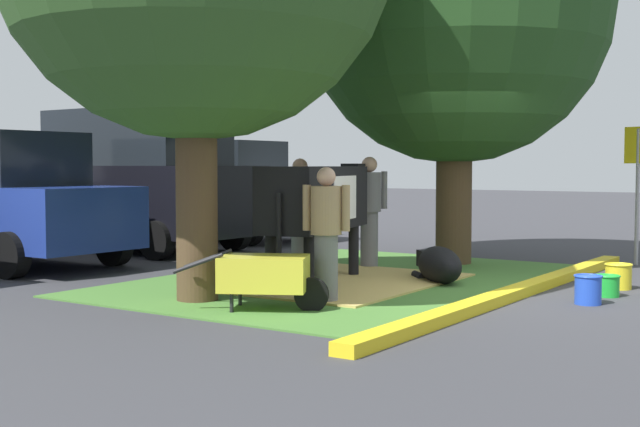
# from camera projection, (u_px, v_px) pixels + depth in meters

# --- Properties ---
(ground_plane) EXTENTS (80.00, 80.00, 0.00)m
(ground_plane) POSITION_uv_depth(u_px,v_px,m) (492.00, 292.00, 10.13)
(ground_plane) COLOR #38383D
(grass_island) EXTENTS (6.59, 4.47, 0.02)m
(grass_island) POSITION_uv_depth(u_px,v_px,m) (348.00, 279.00, 11.22)
(grass_island) COLOR #477A33
(grass_island) RESTS_ON ground
(curb_yellow) EXTENTS (7.79, 0.24, 0.12)m
(curb_yellow) POSITION_uv_depth(u_px,v_px,m) (520.00, 290.00, 9.88)
(curb_yellow) COLOR yellow
(curb_yellow) RESTS_ON ground
(hay_bedding) EXTENTS (3.24, 2.45, 0.04)m
(hay_bedding) POSITION_uv_depth(u_px,v_px,m) (339.00, 282.00, 10.86)
(hay_bedding) COLOR tan
(hay_bedding) RESTS_ON ground
(shade_tree_right) EXTENTS (4.68, 4.68, 6.23)m
(shade_tree_right) POSITION_uv_depth(u_px,v_px,m) (455.00, 11.00, 12.81)
(shade_tree_right) COLOR #4C3823
(shade_tree_right) RESTS_ON ground
(cow_holstein) EXTENTS (3.08, 1.25, 1.55)m
(cow_holstein) POSITION_uv_depth(u_px,v_px,m) (318.00, 199.00, 10.79)
(cow_holstein) COLOR black
(cow_holstein) RESTS_ON ground
(calf_lying) EXTENTS (1.17, 1.13, 0.48)m
(calf_lying) POSITION_uv_depth(u_px,v_px,m) (438.00, 265.00, 10.92)
(calf_lying) COLOR black
(calf_lying) RESTS_ON ground
(person_handler) EXTENTS (0.37, 0.43, 1.63)m
(person_handler) POSITION_uv_depth(u_px,v_px,m) (300.00, 210.00, 12.30)
(person_handler) COLOR slate
(person_handler) RESTS_ON ground
(person_visitor_near) EXTENTS (0.35, 0.44, 1.65)m
(person_visitor_near) POSITION_uv_depth(u_px,v_px,m) (369.00, 209.00, 12.43)
(person_visitor_near) COLOR slate
(person_visitor_near) RESTS_ON ground
(person_visitor_far) EXTENTS (0.34, 0.50, 1.51)m
(person_visitor_far) POSITION_uv_depth(u_px,v_px,m) (326.00, 231.00, 9.24)
(person_visitor_far) COLOR slate
(person_visitor_far) RESTS_ON ground
(wheelbarrow) EXTENTS (1.12, 1.54, 0.63)m
(wheelbarrow) POSITION_uv_depth(u_px,v_px,m) (266.00, 274.00, 8.81)
(wheelbarrow) COLOR gold
(wheelbarrow) RESTS_ON ground
(parking_sign) EXTENTS (0.14, 0.44, 2.12)m
(parking_sign) POSITION_uv_depth(u_px,v_px,m) (638.00, 168.00, 12.88)
(parking_sign) COLOR #99999E
(parking_sign) RESTS_ON ground
(bucket_blue) EXTENTS (0.31, 0.31, 0.32)m
(bucket_blue) POSITION_uv_depth(u_px,v_px,m) (588.00, 289.00, 9.26)
(bucket_blue) COLOR blue
(bucket_blue) RESTS_ON ground
(bucket_green) EXTENTS (0.30, 0.30, 0.25)m
(bucket_green) POSITION_uv_depth(u_px,v_px,m) (607.00, 285.00, 9.81)
(bucket_green) COLOR green
(bucket_green) RESTS_ON ground
(bucket_yellow) EXTENTS (0.34, 0.34, 0.31)m
(bucket_yellow) POSITION_uv_depth(u_px,v_px,m) (618.00, 276.00, 10.41)
(bucket_yellow) COLOR yellow
(bucket_yellow) RESTS_ON ground
(sedan_blue) EXTENTS (2.09, 4.43, 2.02)m
(sedan_blue) POSITION_uv_depth(u_px,v_px,m) (4.00, 201.00, 12.86)
(sedan_blue) COLOR navy
(sedan_blue) RESTS_ON ground
(suv_black) EXTENTS (2.19, 4.64, 2.52)m
(suv_black) POSITION_uv_depth(u_px,v_px,m) (137.00, 180.00, 15.16)
(suv_black) COLOR black
(suv_black) RESTS_ON ground
(sedan_silver) EXTENTS (2.09, 4.43, 2.02)m
(sedan_silver) POSITION_uv_depth(u_px,v_px,m) (223.00, 192.00, 17.50)
(sedan_silver) COLOR silver
(sedan_silver) RESTS_ON ground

